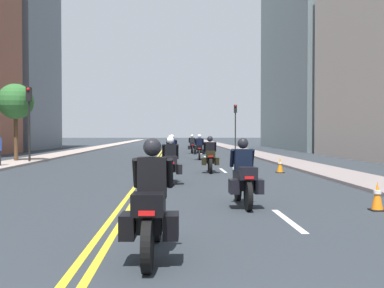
# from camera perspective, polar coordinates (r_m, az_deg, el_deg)

# --- Properties ---
(ground_plane) EXTENTS (264.00, 264.00, 0.00)m
(ground_plane) POSITION_cam_1_polar(r_m,az_deg,el_deg) (48.82, -3.58, -0.68)
(ground_plane) COLOR #2A3036
(sidewalk_left) EXTENTS (2.13, 144.00, 0.12)m
(sidewalk_left) POSITION_cam_1_polar(r_m,az_deg,el_deg) (49.64, -12.72, -0.61)
(sidewalk_left) COLOR #A7958C
(sidewalk_left) RESTS_ON ground
(sidewalk_right) EXTENTS (2.13, 144.00, 0.12)m
(sidewalk_right) POSITION_cam_1_polar(r_m,az_deg,el_deg) (49.27, 5.63, -0.60)
(sidewalk_right) COLOR gray
(sidewalk_right) RESTS_ON ground
(centreline_yellow_inner) EXTENTS (0.12, 132.00, 0.01)m
(centreline_yellow_inner) POSITION_cam_1_polar(r_m,az_deg,el_deg) (48.83, -3.72, -0.68)
(centreline_yellow_inner) COLOR yellow
(centreline_yellow_inner) RESTS_ON ground
(centreline_yellow_outer) EXTENTS (0.12, 132.00, 0.01)m
(centreline_yellow_outer) POSITION_cam_1_polar(r_m,az_deg,el_deg) (48.82, -3.44, -0.68)
(centreline_yellow_outer) COLOR yellow
(centreline_yellow_outer) RESTS_ON ground
(lane_dashes_white) EXTENTS (0.14, 56.40, 0.01)m
(lane_dashes_white) POSITION_cam_1_polar(r_m,az_deg,el_deg) (29.91, 2.10, -1.95)
(lane_dashes_white) COLOR silver
(lane_dashes_white) RESTS_ON ground
(building_left_2) EXTENTS (7.41, 12.56, 18.35)m
(building_left_2) POSITION_cam_1_polar(r_m,az_deg,el_deg) (53.59, -21.75, 9.24)
(building_left_2) COLOR slate
(building_left_2) RESTS_ON ground
(building_right_2) EXTENTS (6.07, 21.43, 29.06)m
(building_right_2) POSITION_cam_1_polar(r_m,az_deg,el_deg) (53.48, 14.30, 15.16)
(building_right_2) COLOR slate
(building_right_2) RESTS_ON ground
(motorcycle_0) EXTENTS (0.77, 2.33, 1.66)m
(motorcycle_0) POSITION_cam_1_polar(r_m,az_deg,el_deg) (6.32, -5.12, -8.26)
(motorcycle_0) COLOR black
(motorcycle_0) RESTS_ON ground
(motorcycle_1) EXTENTS (0.77, 2.21, 1.62)m
(motorcycle_1) POSITION_cam_1_polar(r_m,az_deg,el_deg) (10.68, 6.56, -4.31)
(motorcycle_1) COLOR black
(motorcycle_1) RESTS_ON ground
(motorcycle_2) EXTENTS (0.78, 2.30, 1.62)m
(motorcycle_2) POSITION_cam_1_polar(r_m,az_deg,el_deg) (15.52, -2.75, -2.54)
(motorcycle_2) COLOR black
(motorcycle_2) RESTS_ON ground
(motorcycle_3) EXTENTS (0.78, 2.19, 1.61)m
(motorcycle_3) POSITION_cam_1_polar(r_m,az_deg,el_deg) (19.90, 2.31, -1.73)
(motorcycle_3) COLOR black
(motorcycle_3) RESTS_ON ground
(motorcycle_4) EXTENTS (0.76, 2.21, 1.67)m
(motorcycle_4) POSITION_cam_1_polar(r_m,az_deg,el_deg) (24.81, -2.58, -1.09)
(motorcycle_4) COLOR black
(motorcycle_4) RESTS_ON ground
(motorcycle_5) EXTENTS (0.78, 2.29, 1.68)m
(motorcycle_5) POSITION_cam_1_polar(r_m,az_deg,el_deg) (29.77, 0.95, -0.68)
(motorcycle_5) COLOR black
(motorcycle_5) RESTS_ON ground
(motorcycle_6) EXTENTS (0.77, 2.12, 1.61)m
(motorcycle_6) POSITION_cam_1_polar(r_m,az_deg,el_deg) (34.12, -2.81, -0.47)
(motorcycle_6) COLOR black
(motorcycle_6) RESTS_ON ground
(motorcycle_7) EXTENTS (0.76, 2.28, 1.64)m
(motorcycle_7) POSITION_cam_1_polar(r_m,az_deg,el_deg) (39.04, 0.01, -0.20)
(motorcycle_7) COLOR black
(motorcycle_7) RESTS_ON ground
(traffic_cone_0) EXTENTS (0.35, 0.35, 0.67)m
(traffic_cone_0) POSITION_cam_1_polar(r_m,az_deg,el_deg) (20.10, 11.12, -2.65)
(traffic_cone_0) COLOR black
(traffic_cone_0) RESTS_ON ground
(traffic_cone_1) EXTENTS (0.32, 0.32, 0.65)m
(traffic_cone_1) POSITION_cam_1_polar(r_m,az_deg,el_deg) (10.91, 22.48, -6.14)
(traffic_cone_1) COLOR black
(traffic_cone_1) RESTS_ON ground
(traffic_light_near) EXTENTS (0.28, 0.38, 4.38)m
(traffic_light_near) POSITION_cam_1_polar(r_m,az_deg,el_deg) (27.54, -19.99, 4.04)
(traffic_light_near) COLOR black
(traffic_light_near) RESTS_ON ground
(traffic_light_far) EXTENTS (0.28, 0.38, 4.59)m
(traffic_light_far) POSITION_cam_1_polar(r_m,az_deg,el_deg) (45.03, 5.53, 3.20)
(traffic_light_far) COLOR black
(traffic_light_far) RESTS_ON ground
(street_tree_0) EXTENTS (2.10, 2.10, 4.68)m
(street_tree_0) POSITION_cam_1_polar(r_m,az_deg,el_deg) (28.67, -21.49, 4.98)
(street_tree_0) COLOR #523722
(street_tree_0) RESTS_ON ground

